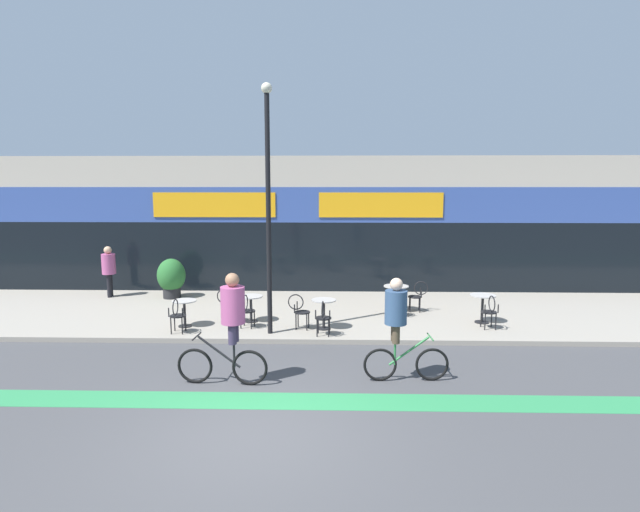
# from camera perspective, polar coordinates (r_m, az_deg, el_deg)

# --- Properties ---
(ground_plane) EXTENTS (120.00, 120.00, 0.00)m
(ground_plane) POSITION_cam_1_polar(r_m,az_deg,el_deg) (8.08, -7.86, -19.93)
(ground_plane) COLOR #424244
(sidewalk_slab) EXTENTS (40.00, 5.50, 0.12)m
(sidewalk_slab) POSITION_cam_1_polar(r_m,az_deg,el_deg) (14.81, -3.31, -6.48)
(sidewalk_slab) COLOR gray
(sidewalk_slab) RESTS_ON ground
(storefront_facade) EXTENTS (40.00, 4.06, 4.77)m
(storefront_facade) POSITION_cam_1_polar(r_m,az_deg,el_deg) (19.08, -2.18, 3.87)
(storefront_facade) COLOR #B2A899
(storefront_facade) RESTS_ON ground
(bike_lane_stripe) EXTENTS (36.00, 0.70, 0.01)m
(bike_lane_stripe) POSITION_cam_1_polar(r_m,az_deg,el_deg) (9.25, -6.49, -16.10)
(bike_lane_stripe) COLOR #2D844C
(bike_lane_stripe) RESTS_ON ground
(bistro_table_0) EXTENTS (0.63, 0.63, 0.70)m
(bistro_table_0) POSITION_cam_1_polar(r_m,az_deg,el_deg) (13.52, -15.24, -5.76)
(bistro_table_0) COLOR black
(bistro_table_0) RESTS_ON sidewalk_slab
(bistro_table_1) EXTENTS (0.64, 0.64, 0.71)m
(bistro_table_1) POSITION_cam_1_polar(r_m,az_deg,el_deg) (13.63, -7.90, -5.39)
(bistro_table_1) COLOR black
(bistro_table_1) RESTS_ON sidewalk_slab
(bistro_table_2) EXTENTS (0.63, 0.63, 0.77)m
(bistro_table_2) POSITION_cam_1_polar(r_m,az_deg,el_deg) (12.83, 0.43, -6.00)
(bistro_table_2) COLOR black
(bistro_table_2) RESTS_ON sidewalk_slab
(bistro_table_3) EXTENTS (0.73, 0.73, 0.76)m
(bistro_table_3) POSITION_cam_1_polar(r_m,az_deg,el_deg) (14.76, 8.69, -4.21)
(bistro_table_3) COLOR black
(bistro_table_3) RESTS_ON sidewalk_slab
(bistro_table_4) EXTENTS (0.68, 0.68, 0.76)m
(bistro_table_4) POSITION_cam_1_polar(r_m,az_deg,el_deg) (14.09, 18.08, -5.12)
(bistro_table_4) COLOR black
(bistro_table_4) RESTS_ON sidewalk_slab
(cafe_chair_0_near) EXTENTS (0.40, 0.58, 0.90)m
(cafe_chair_0_near) POSITION_cam_1_polar(r_m,az_deg,el_deg) (12.93, -16.04, -6.32)
(cafe_chair_0_near) COLOR black
(cafe_chair_0_near) RESTS_ON sidewalk_slab
(cafe_chair_1_near) EXTENTS (0.45, 0.60, 0.90)m
(cafe_chair_1_near) POSITION_cam_1_polar(r_m,az_deg,el_deg) (13.03, -8.40, -5.97)
(cafe_chair_1_near) COLOR black
(cafe_chair_1_near) RESTS_ON sidewalk_slab
(cafe_chair_1_side) EXTENTS (0.59, 0.42, 0.90)m
(cafe_chair_1_side) POSITION_cam_1_polar(r_m,az_deg,el_deg) (13.75, -10.49, -5.28)
(cafe_chair_1_side) COLOR black
(cafe_chair_1_side) RESTS_ON sidewalk_slab
(cafe_chair_2_near) EXTENTS (0.43, 0.59, 0.90)m
(cafe_chair_2_near) POSITION_cam_1_polar(r_m,az_deg,el_deg) (12.23, 0.35, -6.83)
(cafe_chair_2_near) COLOR black
(cafe_chair_2_near) RESTS_ON sidewalk_slab
(cafe_chair_2_side) EXTENTS (0.60, 0.45, 0.90)m
(cafe_chair_2_side) POSITION_cam_1_polar(r_m,az_deg,el_deg) (12.87, -2.37, -6.07)
(cafe_chair_2_side) COLOR black
(cafe_chair_2_side) RESTS_ON sidewalk_slab
(cafe_chair_3_near) EXTENTS (0.44, 0.60, 0.90)m
(cafe_chair_3_near) POSITION_cam_1_polar(r_m,az_deg,el_deg) (14.16, 8.97, -4.85)
(cafe_chair_3_near) COLOR black
(cafe_chair_3_near) RESTS_ON sidewalk_slab
(cafe_chair_3_side) EXTENTS (0.59, 0.43, 0.90)m
(cafe_chair_3_side) POSITION_cam_1_polar(r_m,az_deg,el_deg) (14.86, 11.09, -4.29)
(cafe_chair_3_side) COLOR black
(cafe_chair_3_side) RESTS_ON sidewalk_slab
(cafe_chair_4_near) EXTENTS (0.43, 0.59, 0.90)m
(cafe_chair_4_near) POSITION_cam_1_polar(r_m,az_deg,el_deg) (13.51, 18.86, -5.82)
(cafe_chair_4_near) COLOR black
(cafe_chair_4_near) RESTS_ON sidewalk_slab
(planter_pot) EXTENTS (0.90, 0.90, 1.30)m
(planter_pot) POSITION_cam_1_polar(r_m,az_deg,el_deg) (17.00, -16.63, -2.34)
(planter_pot) COLOR #232326
(planter_pot) RESTS_ON sidewalk_slab
(lamp_post) EXTENTS (0.26, 0.26, 6.04)m
(lamp_post) POSITION_cam_1_polar(r_m,az_deg,el_deg) (12.13, -5.95, 6.96)
(lamp_post) COLOR black
(lamp_post) RESTS_ON sidewalk_slab
(cyclist_0) EXTENTS (1.67, 0.49, 2.04)m
(cyclist_0) POSITION_cam_1_polar(r_m,az_deg,el_deg) (9.77, 8.96, -7.42)
(cyclist_0) COLOR black
(cyclist_0) RESTS_ON ground
(cyclist_1) EXTENTS (1.76, 0.53, 2.17)m
(cyclist_1) POSITION_cam_1_polar(r_m,az_deg,el_deg) (9.61, -10.22, -7.23)
(cyclist_1) COLOR black
(cyclist_1) RESTS_ON ground
(pedestrian_near_end) EXTENTS (0.52, 0.52, 1.68)m
(pedestrian_near_end) POSITION_cam_1_polar(r_m,az_deg,el_deg) (17.81, -23.00, -1.16)
(pedestrian_near_end) COLOR black
(pedestrian_near_end) RESTS_ON sidewalk_slab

